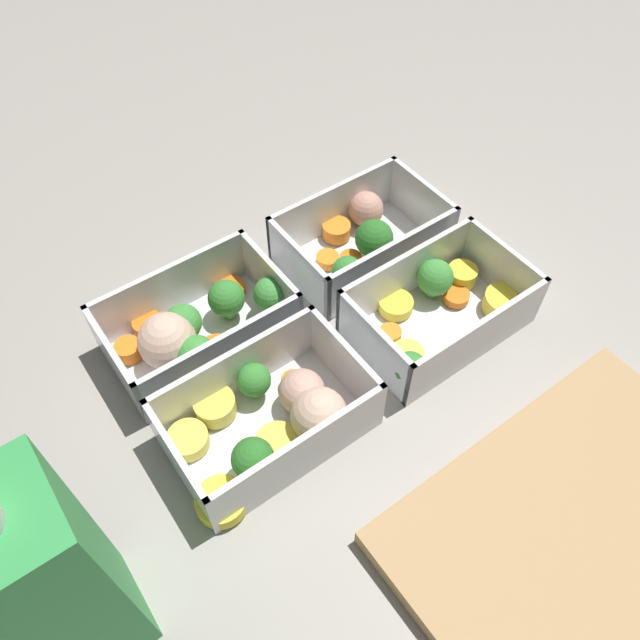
{
  "coord_description": "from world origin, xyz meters",
  "views": [
    {
      "loc": [
        0.2,
        0.28,
        0.47
      ],
      "look_at": [
        0.0,
        0.0,
        0.02
      ],
      "focal_mm": 35.0,
      "sensor_mm": 36.0,
      "label": 1
    }
  ],
  "objects_px": {
    "container_far_left": "(440,310)",
    "container_near_left": "(364,240)",
    "container_far_right": "(274,419)",
    "juice_carton": "(50,585)",
    "container_near_right": "(196,328)"
  },
  "relations": [
    {
      "from": "container_far_right",
      "to": "juice_carton",
      "type": "bearing_deg",
      "value": 15.78
    },
    {
      "from": "container_near_left",
      "to": "container_far_left",
      "type": "xyz_separation_m",
      "value": [
        -0.0,
        0.11,
        -0.0
      ]
    },
    {
      "from": "container_near_right",
      "to": "container_far_left",
      "type": "distance_m",
      "value": 0.22
    },
    {
      "from": "container_far_left",
      "to": "juice_carton",
      "type": "relative_size",
      "value": 0.84
    },
    {
      "from": "container_far_left",
      "to": "container_near_left",
      "type": "bearing_deg",
      "value": -89.28
    },
    {
      "from": "container_far_right",
      "to": "juice_carton",
      "type": "relative_size",
      "value": 0.85
    },
    {
      "from": "container_near_left",
      "to": "container_far_left",
      "type": "bearing_deg",
      "value": 90.72
    },
    {
      "from": "container_near_right",
      "to": "container_far_right",
      "type": "distance_m",
      "value": 0.12
    },
    {
      "from": "juice_carton",
      "to": "container_near_left",
      "type": "bearing_deg",
      "value": -155.27
    },
    {
      "from": "container_far_left",
      "to": "container_far_right",
      "type": "height_order",
      "value": "same"
    },
    {
      "from": "container_near_left",
      "to": "container_near_right",
      "type": "relative_size",
      "value": 0.96
    },
    {
      "from": "container_far_right",
      "to": "juice_carton",
      "type": "distance_m",
      "value": 0.2
    },
    {
      "from": "juice_carton",
      "to": "container_far_left",
      "type": "bearing_deg",
      "value": -171.14
    },
    {
      "from": "container_far_left",
      "to": "container_far_right",
      "type": "distance_m",
      "value": 0.19
    },
    {
      "from": "container_near_right",
      "to": "container_far_left",
      "type": "height_order",
      "value": "same"
    }
  ]
}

